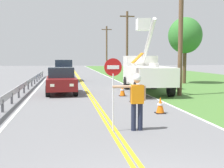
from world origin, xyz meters
The scene contains 18 objects.
grass_verge_right centered at (11.60, 20.00, 0.00)m, with size 16.00×110.00×0.01m, color #477533.
centerline_yellow_left centered at (-0.09, 20.00, 0.01)m, with size 0.11×110.00×0.01m, color yellow.
centerline_yellow_right centered at (0.09, 20.00, 0.01)m, with size 0.11×110.00×0.01m, color yellow.
edge_line_right centered at (3.60, 20.00, 0.01)m, with size 0.12×110.00×0.01m, color silver.
edge_line_left centered at (-3.60, 20.00, 0.01)m, with size 0.12×110.00×0.01m, color silver.
flagger_worker centered at (0.75, 5.00, 1.05)m, with size 1.09×0.25×1.83m.
stop_sign_paddle centered at (-0.02, 5.00, 1.71)m, with size 0.56×0.04×2.33m.
utility_bucket_truck centered at (3.88, 15.42, 1.40)m, with size 2.98×6.92×5.04m.
oncoming_sedan_nearest centered at (-1.77, 15.18, 0.83)m, with size 2.03×4.16×1.70m.
oncoming_suv_second centered at (-1.68, 25.85, 1.06)m, with size 2.02×4.65×2.10m.
utility_pole_near centered at (5.45, 13.16, 3.97)m, with size 1.80×0.28×7.58m.
utility_pole_mid centered at (6.00, 31.65, 4.13)m, with size 1.80×0.28×7.89m.
utility_pole_far centered at (5.92, 49.18, 4.13)m, with size 1.80×0.28×7.90m.
traffic_cone_lead centered at (2.44, 7.71, 0.34)m, with size 0.40×0.40×0.70m.
traffic_cone_mid centered at (2.06, 11.03, 0.34)m, with size 0.40×0.40×0.70m.
traffic_cone_tail centered at (1.93, 13.49, 0.34)m, with size 0.40×0.40×0.70m.
guardrail_left_shoulder centered at (-4.20, 17.00, 0.52)m, with size 0.10×32.00×0.71m.
roadside_tree_verge centered at (9.10, 21.22, 4.27)m, with size 3.00×3.00×5.90m.
Camera 1 is at (-1.51, -4.24, 2.36)m, focal length 47.78 mm.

